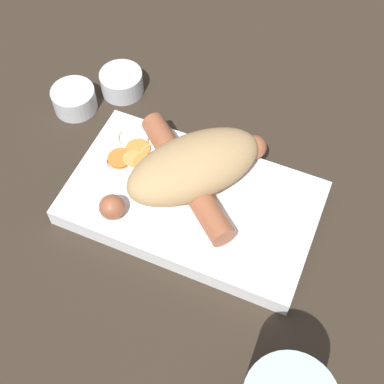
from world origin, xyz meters
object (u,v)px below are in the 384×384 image
object	(u,v)px
condiment_cup_far	(75,100)
condiment_cup_near	(122,83)
bread_roll	(194,166)
sausage	(186,176)
food_tray	(192,203)

from	to	relation	value
condiment_cup_far	condiment_cup_near	bearing A→B (deg)	49.71
bread_roll	sausage	world-z (taller)	bread_roll
bread_roll	condiment_cup_far	distance (m)	0.20
food_tray	sausage	xyz separation A→B (m)	(-0.01, 0.01, 0.03)
bread_roll	condiment_cup_near	world-z (taller)	bread_roll
sausage	condiment_cup_far	size ratio (longest dim) A/B	2.94
food_tray	condiment_cup_near	xyz separation A→B (m)	(-0.15, 0.13, 0.00)
food_tray	sausage	distance (m)	0.03
food_tray	bread_roll	xyz separation A→B (m)	(-0.01, 0.02, 0.04)
sausage	condiment_cup_near	world-z (taller)	sausage
food_tray	condiment_cup_far	xyz separation A→B (m)	(-0.20, 0.08, 0.00)
food_tray	sausage	world-z (taller)	sausage
sausage	condiment_cup_near	size ratio (longest dim) A/B	2.94
food_tray	condiment_cup_far	bearing A→B (deg)	157.44
food_tray	bread_roll	distance (m)	0.04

